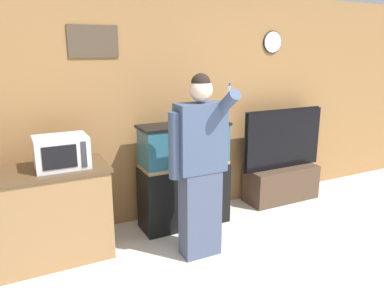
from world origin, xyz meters
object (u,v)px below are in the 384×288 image
(microwave, at_px, (61,152))
(tv_on_stand, at_px, (282,174))
(counter_island, at_px, (38,217))
(aquarium_on_stand, at_px, (184,175))
(person_standing, at_px, (200,165))

(microwave, bearing_deg, tv_on_stand, 4.29)
(counter_island, relative_size, tv_on_stand, 1.07)
(tv_on_stand, bearing_deg, microwave, -175.71)
(microwave, bearing_deg, aquarium_on_stand, 5.64)
(microwave, relative_size, tv_on_stand, 0.38)
(tv_on_stand, bearing_deg, aquarium_on_stand, -176.91)
(counter_island, relative_size, aquarium_on_stand, 1.11)
(counter_island, distance_m, aquarium_on_stand, 1.56)
(tv_on_stand, height_order, person_standing, person_standing)
(counter_island, distance_m, microwave, 0.65)
(microwave, bearing_deg, person_standing, -24.83)
(aquarium_on_stand, relative_size, tv_on_stand, 0.96)
(aquarium_on_stand, bearing_deg, microwave, -174.36)
(counter_island, bearing_deg, person_standing, -21.82)
(aquarium_on_stand, height_order, person_standing, person_standing)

